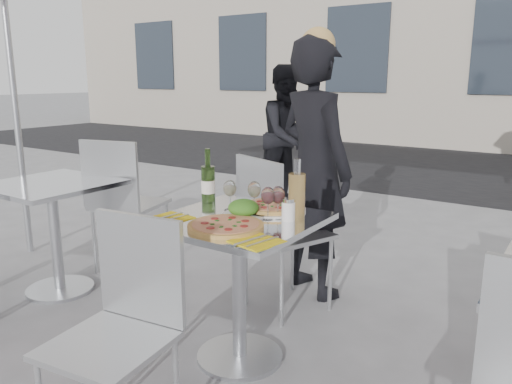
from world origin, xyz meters
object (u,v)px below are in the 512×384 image
Objects in this scene: main_table at (239,259)px; wineglass_white_a at (230,189)px; wineglass_red_b at (278,196)px; napkin_right at (257,241)px; pizza_far at (272,207)px; wineglass_white_b at (254,190)px; wine_bottle at (208,182)px; wineglass_red_a at (268,197)px; salad_plate at (244,209)px; side_table_left at (53,214)px; chair_near at (124,314)px; woman_diner at (314,170)px; sugar_shaker at (288,210)px; pedestrian_a at (288,135)px; side_chair_lfar at (121,195)px; napkin_left at (170,218)px; chair_far at (275,222)px; pizza_near at (226,226)px; carafe at (297,195)px.

wineglass_white_a is (-0.12, 0.09, 0.32)m from main_table.
wineglass_red_b is 0.74× the size of napkin_right.
pizza_far is 0.13m from wineglass_white_b.
wine_bottle is at bearing 162.56° from wineglass_white_a.
salad_plate is at bearing -164.95° from wineglass_red_a.
wineglass_white_a is 1.00× the size of wineglass_red_a.
side_table_left is at bearing 180.00° from main_table.
chair_near is at bearing -93.14° from main_table.
woman_diner reaches higher than sugar_shaker.
woman_diner is at bearing -126.30° from pedestrian_a.
salad_plate reaches higher than napkin_right.
wineglass_red_b is at bearing 152.07° from side_chair_lfar.
napkin_left is (-0.15, -0.28, -0.11)m from wineglass_white_a.
woman_diner reaches higher than pizza_far.
chair_near is 3.03× the size of wine_bottle.
side_chair_lfar is 6.30× the size of wineglass_white_a.
wineglass_white_a is (0.02, -0.46, 0.29)m from chair_far.
chair_near is 0.89m from wineglass_red_b.
napkin_left is (-0.23, 0.51, 0.22)m from chair_near.
pizza_far is (0.20, -0.34, 0.20)m from chair_far.
pedestrian_a reaches higher than wineglass_white_b.
side_table_left is at bearing 173.90° from pizza_near.
chair_far is 0.97× the size of side_chair_lfar.
pizza_far is at bearing 88.31° from pizza_near.
woman_diner reaches higher than chair_near.
pedestrian_a is at bearing 119.42° from wineglass_red_b.
salad_plate is 0.35m from wine_bottle.
wine_bottle reaches higher than sugar_shaker.
wine_bottle is at bearing 97.02° from woman_diner.
chair_far is 0.92m from napkin_right.
chair_far is 0.52m from wineglass_white_b.
napkin_left and napkin_right have the same top height.
chair_near is 0.59m from pizza_near.
sugar_shaker is at bearing -5.89° from wine_bottle.
salad_plate is at bearing -134.05° from pedestrian_a.
napkin_left is at bearing -174.04° from napkin_right.
wineglass_white_a is at bearing 67.44° from napkin_left.
pizza_near is at bearing -80.40° from wineglass_white_b.
napkin_right is (1.66, -0.72, 0.17)m from side_chair_lfar.
wineglass_red_b is (0.47, -0.05, -0.00)m from wine_bottle.
pizza_far is (1.45, -0.27, 0.18)m from side_chair_lfar.
chair_far is 4.52× the size of napkin_right.
carafe is (0.33, -0.82, 0.04)m from woman_diner.
wineglass_white_a is at bearing 148.72° from side_chair_lfar.
napkin_left is at bearing 101.84° from chair_far.
side_chair_lfar is 1.31m from napkin_left.
chair_far is 6.11× the size of wineglass_white_a.
pizza_near is at bearing -74.01° from main_table.
wineglass_red_b is at bearing 2.61° from wineglass_white_a.
pizza_near reaches higher than napkin_right.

